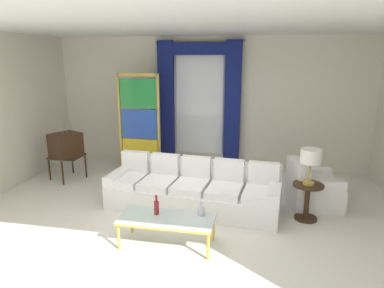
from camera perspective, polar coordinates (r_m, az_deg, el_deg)
ground_plane at (r=5.58m, az=-2.23°, el=-12.76°), size 16.00×16.00×0.00m
wall_rear at (r=8.04m, az=2.83°, el=6.83°), size 8.00×0.12×3.00m
ceiling_slab at (r=5.77m, az=-0.56°, el=19.08°), size 8.00×7.60×0.04m
curtained_window at (r=7.89m, az=1.16°, el=8.46°), size 2.00×0.17×2.70m
couch_white_long at (r=5.97m, az=0.26°, el=-7.68°), size 2.99×1.19×0.86m
coffee_table at (r=4.81m, az=-4.20°, el=-12.51°), size 1.30×0.56×0.41m
bottle_blue_decanter at (r=4.85m, az=-5.92°, el=-10.32°), size 0.07×0.07×0.29m
bottle_crystal_tall at (r=4.82m, az=1.52°, el=-10.94°), size 0.10×0.10×0.21m
vintage_tv at (r=7.67m, az=-20.25°, el=-0.28°), size 0.71×0.75×1.35m
armchair_white at (r=6.38m, az=19.14°, el=-7.21°), size 0.95×0.94×0.80m
stained_glass_divider at (r=7.68m, az=-8.75°, el=2.99°), size 0.95×0.05×2.20m
peacock_figurine at (r=7.32m, az=-5.75°, el=-4.27°), size 0.44×0.60×0.50m
round_side_table at (r=5.81m, az=18.58°, el=-8.56°), size 0.48×0.48×0.59m
table_lamp_brass at (r=5.59m, az=19.12°, el=-2.18°), size 0.32×0.32×0.57m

